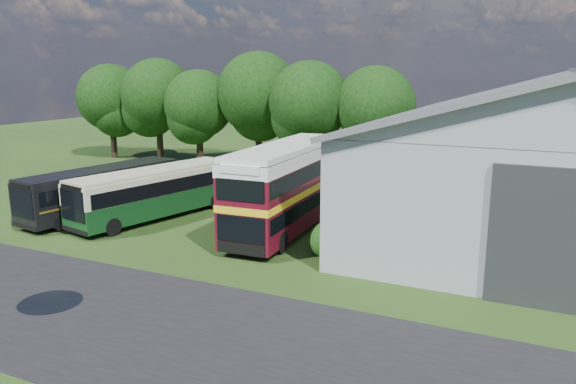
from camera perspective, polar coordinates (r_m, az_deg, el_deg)
The scene contains 16 objects.
ground at distance 23.05m, azimuth -14.86°, elevation -8.76°, with size 120.00×120.00×0.00m, color #1F3711.
asphalt_road at distance 19.15m, azimuth -13.70°, elevation -13.18°, with size 60.00×8.00×0.02m, color black.
puddle at distance 22.08m, azimuth -22.99°, elevation -10.32°, with size 2.20×2.20×0.01m, color black.
storage_shed at distance 32.49m, azimuth 26.70°, elevation 4.02°, with size 18.80×24.80×8.15m.
tree_far_left at distance 54.84m, azimuth -17.56°, elevation 9.12°, with size 6.12×6.12×8.64m.
tree_left_a at distance 51.96m, azimuth -13.09°, elevation 9.56°, with size 6.46×6.46×9.12m.
tree_left_b at distance 48.23m, azimuth -9.07°, elevation 8.79°, with size 5.78×5.78×8.16m.
tree_mid at distance 46.69m, azimuth -3.05°, elevation 9.96°, with size 6.80×6.80×9.60m.
tree_right_a at distance 43.64m, azimuth 2.19°, elevation 9.14°, with size 6.26×6.26×8.83m.
tree_right_b at distance 42.71m, azimuth 8.86°, elevation 8.60°, with size 5.98×5.98×8.45m.
shrub_front at distance 25.19m, azimuth 4.10°, elevation -6.52°, with size 1.70×1.70×1.70m, color #194714.
shrub_mid at distance 26.98m, azimuth 5.65°, elevation -5.26°, with size 1.60×1.60×1.60m, color #194714.
shrub_back at distance 28.79m, azimuth 7.01°, elevation -4.16°, with size 1.80×1.80×1.80m, color #194714.
bus_green_single at distance 31.93m, azimuth -13.34°, elevation -0.02°, with size 4.50×10.32×2.77m.
bus_maroon_double at distance 28.49m, azimuth -0.09°, elevation 0.38°, with size 3.14×10.49×4.46m.
bus_dark_single at distance 33.58m, azimuth -18.30°, elevation 0.21°, with size 3.76×9.98×2.69m.
Camera 1 is at (14.17, -16.24, 8.15)m, focal length 35.00 mm.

